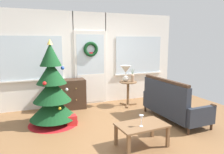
% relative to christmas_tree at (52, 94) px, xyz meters
% --- Properties ---
extents(ground_plane, '(6.76, 6.76, 0.00)m').
position_rel_christmas_tree_xyz_m(ground_plane, '(1.20, -0.86, -0.66)').
color(ground_plane, brown).
extents(back_wall_with_door, '(5.20, 0.19, 2.55)m').
position_rel_christmas_tree_xyz_m(back_wall_with_door, '(1.20, 1.22, 0.63)').
color(back_wall_with_door, white).
rests_on(back_wall_with_door, ground).
extents(christmas_tree, '(1.06, 1.06, 1.82)m').
position_rel_christmas_tree_xyz_m(christmas_tree, '(0.00, 0.00, 0.00)').
color(christmas_tree, '#4C331E').
rests_on(christmas_tree, ground).
extents(dresser_cabinet, '(0.91, 0.46, 0.78)m').
position_rel_christmas_tree_xyz_m(dresser_cabinet, '(0.49, 0.93, -0.27)').
color(dresser_cabinet, '#3D281C').
rests_on(dresser_cabinet, ground).
extents(settee_sofa, '(0.76, 1.67, 0.96)m').
position_rel_christmas_tree_xyz_m(settee_sofa, '(2.49, -0.77, -0.28)').
color(settee_sofa, '#3D281C').
rests_on(settee_sofa, ground).
extents(side_table, '(0.50, 0.48, 0.68)m').
position_rel_christmas_tree_xyz_m(side_table, '(2.08, 0.59, -0.17)').
color(side_table, brown).
rests_on(side_table, ground).
extents(table_lamp, '(0.28, 0.28, 0.44)m').
position_rel_christmas_tree_xyz_m(table_lamp, '(2.02, 0.63, 0.31)').
color(table_lamp, silver).
rests_on(table_lamp, side_table).
extents(flower_vase, '(0.11, 0.10, 0.35)m').
position_rel_christmas_tree_xyz_m(flower_vase, '(2.18, 0.53, 0.14)').
color(flower_vase, tan).
rests_on(flower_vase, side_table).
extents(coffee_table, '(0.87, 0.57, 0.39)m').
position_rel_christmas_tree_xyz_m(coffee_table, '(1.28, -1.59, -0.32)').
color(coffee_table, brown).
rests_on(coffee_table, ground).
extents(wine_glass, '(0.08, 0.08, 0.20)m').
position_rel_christmas_tree_xyz_m(wine_glass, '(1.22, -1.66, -0.12)').
color(wine_glass, silver).
rests_on(wine_glass, coffee_table).
extents(gift_box, '(0.21, 0.19, 0.21)m').
position_rel_christmas_tree_xyz_m(gift_box, '(0.35, -0.22, -0.55)').
color(gift_box, red).
rests_on(gift_box, ground).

